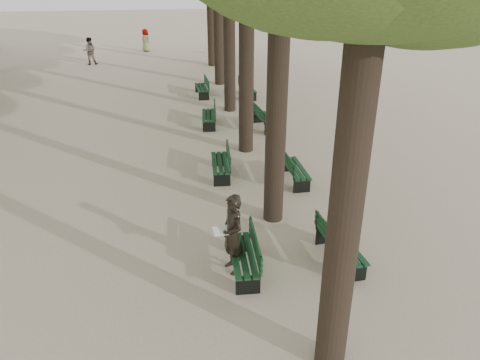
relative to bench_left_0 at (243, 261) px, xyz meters
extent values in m
plane|color=#C0AC91|center=(-0.37, -0.74, -0.27)|extent=(120.00, 120.00, 0.00)
cylinder|color=#33261C|center=(1.13, -2.74, 3.48)|extent=(0.52, 0.52, 7.50)
cylinder|color=#33261C|center=(1.13, 2.26, 3.48)|extent=(0.52, 0.52, 7.50)
cylinder|color=#33261C|center=(1.13, 7.26, 3.48)|extent=(0.52, 0.52, 7.50)
cylinder|color=#33261C|center=(1.13, 12.26, 3.48)|extent=(0.52, 0.52, 7.50)
cylinder|color=#33261C|center=(1.13, 17.26, 3.48)|extent=(0.52, 0.52, 7.50)
cylinder|color=#33261C|center=(1.13, 22.26, 3.48)|extent=(0.52, 0.52, 7.50)
cube|color=black|center=(-0.02, 0.00, -0.05)|extent=(0.56, 1.81, 0.45)
cube|color=black|center=(-0.02, 0.00, 0.18)|extent=(0.58, 1.81, 0.04)
cube|color=black|center=(0.26, -0.01, 0.45)|extent=(0.08, 1.80, 0.40)
cube|color=black|center=(-0.02, 5.18, -0.05)|extent=(0.61, 1.82, 0.45)
cube|color=black|center=(-0.02, 5.18, 0.18)|extent=(0.63, 1.82, 0.04)
cube|color=black|center=(0.26, 5.17, 0.45)|extent=(0.13, 1.80, 0.40)
cube|color=black|center=(-0.02, 10.20, -0.05)|extent=(0.64, 1.83, 0.45)
cube|color=black|center=(-0.02, 10.20, 0.18)|extent=(0.66, 1.83, 0.04)
cube|color=black|center=(0.26, 10.18, 0.45)|extent=(0.16, 1.80, 0.40)
cube|color=black|center=(-0.02, 14.86, -0.05)|extent=(0.63, 1.83, 0.45)
cube|color=black|center=(-0.02, 14.86, 0.18)|extent=(0.65, 1.83, 0.04)
cube|color=black|center=(0.26, 14.88, 0.45)|extent=(0.15, 1.80, 0.40)
cube|color=black|center=(2.28, 0.10, -0.05)|extent=(0.73, 1.85, 0.45)
cube|color=black|center=(2.28, 0.10, 0.18)|extent=(0.75, 1.85, 0.04)
cube|color=black|center=(2.01, 0.06, 0.45)|extent=(0.25, 1.79, 0.40)
cube|color=black|center=(2.28, 4.42, -0.05)|extent=(0.58, 1.82, 0.45)
cube|color=black|center=(2.28, 4.42, 0.18)|extent=(0.60, 1.82, 0.04)
cube|color=black|center=(2.00, 4.41, 0.45)|extent=(0.10, 1.80, 0.40)
cube|color=black|center=(2.28, 9.54, -0.05)|extent=(0.74, 1.85, 0.45)
cube|color=black|center=(2.28, 9.54, 0.18)|extent=(0.76, 1.85, 0.04)
cube|color=black|center=(2.01, 9.51, 0.45)|extent=(0.26, 1.79, 0.40)
cube|color=black|center=(2.28, 14.36, -0.05)|extent=(0.69, 1.84, 0.45)
cube|color=black|center=(2.28, 14.36, 0.18)|extent=(0.71, 1.84, 0.04)
cube|color=black|center=(2.00, 14.34, 0.45)|extent=(0.21, 1.80, 0.40)
imported|color=black|center=(-0.23, 0.10, 0.67)|extent=(0.61, 0.83, 1.88)
cube|color=white|center=(-0.48, 0.10, 0.78)|extent=(0.37, 0.29, 0.12)
imported|color=#262628|center=(-3.35, 27.92, 0.54)|extent=(0.78, 0.81, 1.63)
imported|color=#262628|center=(-6.75, 23.66, 0.59)|extent=(0.85, 0.38, 1.73)
imported|color=#262628|center=(3.68, 24.14, 0.58)|extent=(0.83, 1.12, 1.70)
imported|color=#262628|center=(2.16, 21.77, 0.51)|extent=(0.84, 0.90, 1.57)
camera|label=1|loc=(-1.24, -8.53, 6.13)|focal=35.00mm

